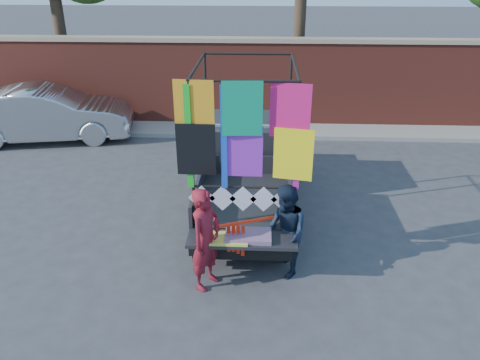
{
  "coord_description": "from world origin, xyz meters",
  "views": [
    {
      "loc": [
        -0.13,
        -6.82,
        4.73
      ],
      "look_at": [
        -0.44,
        -0.05,
        1.47
      ],
      "focal_mm": 35.0,
      "sensor_mm": 36.0,
      "label": 1
    }
  ],
  "objects_px": {
    "pickup_truck": "(248,164)",
    "woman": "(206,239)",
    "sedan": "(48,114)",
    "man": "(286,232)"
  },
  "relations": [
    {
      "from": "woman",
      "to": "man",
      "type": "relative_size",
      "value": 1.08
    },
    {
      "from": "pickup_truck",
      "to": "woman",
      "type": "height_order",
      "value": "pickup_truck"
    },
    {
      "from": "pickup_truck",
      "to": "sedan",
      "type": "bearing_deg",
      "value": 149.62
    },
    {
      "from": "sedan",
      "to": "man",
      "type": "bearing_deg",
      "value": -143.25
    },
    {
      "from": "sedan",
      "to": "man",
      "type": "height_order",
      "value": "man"
    },
    {
      "from": "pickup_truck",
      "to": "woman",
      "type": "xyz_separation_m",
      "value": [
        -0.55,
        -2.96,
        0.04
      ]
    },
    {
      "from": "sedan",
      "to": "woman",
      "type": "relative_size",
      "value": 2.7
    },
    {
      "from": "pickup_truck",
      "to": "woman",
      "type": "distance_m",
      "value": 3.01
    },
    {
      "from": "sedan",
      "to": "woman",
      "type": "height_order",
      "value": "woman"
    },
    {
      "from": "woman",
      "to": "man",
      "type": "bearing_deg",
      "value": -45.45
    }
  ]
}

